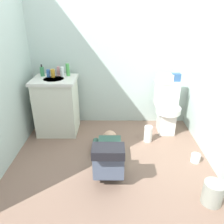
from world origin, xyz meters
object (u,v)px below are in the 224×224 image
at_px(vanity_cabinet, 57,105).
at_px(faucet, 56,72).
at_px(toiletry_bag, 176,77).
at_px(paper_towel_roll, 148,134).
at_px(tissue_box, 165,78).
at_px(toilet, 167,108).
at_px(bottle_blue, 48,73).
at_px(bottle_pink, 59,71).
at_px(bottle_clear, 62,72).
at_px(soap_dispenser, 42,71).
at_px(person_plumber, 109,155).
at_px(trash_can, 213,193).
at_px(toilet_paper_roll, 196,158).
at_px(bottle_green, 68,70).
at_px(bottle_amber, 53,73).

bearing_deg(vanity_cabinet, faucet, 90.00).
relative_size(toiletry_bag, paper_towel_roll, 0.55).
relative_size(tissue_box, paper_towel_roll, 0.97).
xyz_separation_m(toilet, bottle_blue, (-1.69, 0.04, 0.50)).
height_order(vanity_cabinet, tissue_box, tissue_box).
relative_size(bottle_pink, paper_towel_roll, 0.58).
height_order(vanity_cabinet, bottle_clear, bottle_clear).
distance_m(toilet, soap_dispenser, 1.87).
xyz_separation_m(toilet, person_plumber, (-0.84, -0.90, -0.19)).
bearing_deg(tissue_box, soap_dispenser, -179.99).
bearing_deg(bottle_clear, paper_towel_roll, -17.64).
bearing_deg(trash_can, toilet, 96.22).
height_order(toiletry_bag, bottle_blue, bottle_blue).
height_order(tissue_box, bottle_blue, bottle_blue).
height_order(toilet, toilet_paper_roll, toilet).
bearing_deg(paper_towel_roll, tissue_box, 58.12).
relative_size(person_plumber, bottle_blue, 10.19).
distance_m(vanity_cabinet, toilet_paper_roll, 2.00).
xyz_separation_m(bottle_green, toilet_paper_roll, (1.65, -0.89, -0.86)).
relative_size(faucet, bottle_green, 0.58).
bearing_deg(toilet_paper_roll, bottle_blue, 156.62).
xyz_separation_m(vanity_cabinet, bottle_green, (0.17, 0.14, 0.49)).
relative_size(bottle_clear, bottle_green, 0.79).
relative_size(vanity_cabinet, bottle_clear, 5.99).
relative_size(bottle_blue, bottle_amber, 0.92).
distance_m(person_plumber, soap_dispenser, 1.55).
height_order(bottle_green, toilet_paper_roll, bottle_green).
bearing_deg(person_plumber, bottle_blue, 132.43).
distance_m(faucet, toiletry_bag, 1.71).
height_order(bottle_amber, toilet_paper_roll, bottle_amber).
bearing_deg(toilet, person_plumber, -132.98).
bearing_deg(toilet, bottle_pink, 175.94).
xyz_separation_m(tissue_box, bottle_amber, (-1.58, -0.06, 0.08)).
height_order(person_plumber, paper_towel_roll, person_plumber).
height_order(faucet, bottle_clear, bottle_clear).
distance_m(vanity_cabinet, person_plumber, 1.18).
bearing_deg(bottle_pink, toiletry_bag, -0.71).
bearing_deg(bottle_clear, bottle_blue, -174.00).
relative_size(bottle_blue, bottle_pink, 0.79).
relative_size(vanity_cabinet, tissue_box, 3.73).
relative_size(vanity_cabinet, toilet_paper_roll, 7.45).
bearing_deg(bottle_amber, bottle_clear, 15.11).
bearing_deg(paper_towel_roll, bottle_pink, 161.21).
xyz_separation_m(bottle_green, paper_towel_roll, (1.13, -0.43, -0.79)).
xyz_separation_m(toilet, paper_towel_roll, (-0.30, -0.32, -0.25)).
distance_m(faucet, bottle_pink, 0.04).
bearing_deg(bottle_blue, toilet_paper_roll, -23.38).
bearing_deg(tissue_box, vanity_cabinet, -175.57).
bearing_deg(bottle_clear, faucet, 154.74).
bearing_deg(vanity_cabinet, person_plumber, -48.46).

